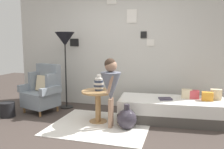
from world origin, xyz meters
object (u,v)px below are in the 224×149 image
at_px(person_child, 111,84).
at_px(vase_striped, 99,84).
at_px(armchair, 43,90).
at_px(book_on_daybed, 165,99).
at_px(side_table, 98,100).
at_px(floor_lamp, 65,42).
at_px(magazine_basket, 8,109).
at_px(daybed, 172,110).
at_px(demijohn_near, 127,119).

bearing_deg(person_child, vase_striped, 142.56).
relative_size(armchair, book_on_daybed, 4.41).
bearing_deg(side_table, person_child, -33.51).
relative_size(floor_lamp, book_on_daybed, 7.42).
height_order(vase_striped, floor_lamp, floor_lamp).
xyz_separation_m(floor_lamp, person_child, (1.27, -0.89, -0.67)).
distance_m(floor_lamp, magazine_basket, 1.76).
bearing_deg(person_child, floor_lamp, 145.03).
xyz_separation_m(side_table, person_child, (0.30, -0.20, 0.34)).
bearing_deg(person_child, daybed, 33.87).
relative_size(armchair, magazine_basket, 3.46).
distance_m(daybed, person_child, 1.29).
bearing_deg(book_on_daybed, floor_lamp, 171.71).
relative_size(daybed, vase_striped, 6.92).
distance_m(floor_lamp, demijohn_near, 2.18).
relative_size(floor_lamp, person_child, 1.40).
bearing_deg(side_table, daybed, 19.80).
relative_size(side_table, book_on_daybed, 2.63).
distance_m(armchair, magazine_basket, 0.76).
height_order(floor_lamp, magazine_basket, floor_lamp).
bearing_deg(armchair, daybed, 3.16).
relative_size(demijohn_near, magazine_basket, 1.49).
distance_m(armchair, side_table, 1.35).
bearing_deg(book_on_daybed, daybed, 31.50).
height_order(armchair, magazine_basket, armchair).
bearing_deg(floor_lamp, magazine_basket, -131.85).
xyz_separation_m(side_table, floor_lamp, (-0.98, 0.69, 1.02)).
height_order(armchair, person_child, person_child).
bearing_deg(floor_lamp, daybed, -6.05).
bearing_deg(daybed, floor_lamp, 173.95).
bearing_deg(person_child, demijohn_near, 2.56).
height_order(person_child, magazine_basket, person_child).
xyz_separation_m(daybed, side_table, (-1.27, -0.46, 0.21)).
distance_m(person_child, demijohn_near, 0.64).
bearing_deg(book_on_daybed, armchair, -178.37).
distance_m(vase_striped, person_child, 0.37).
xyz_separation_m(armchair, book_on_daybed, (2.46, 0.07, -0.02)).
distance_m(side_table, magazine_basket, 1.81).
distance_m(vase_striped, floor_lamp, 1.40).
bearing_deg(demijohn_near, floor_lamp, 150.38).
relative_size(armchair, daybed, 0.49).
relative_size(armchair, side_table, 1.67).
bearing_deg(magazine_basket, side_table, 6.39).
xyz_separation_m(vase_striped, person_child, (0.29, -0.22, 0.06)).
xyz_separation_m(floor_lamp, magazine_basket, (-0.80, -0.89, -1.29)).
xyz_separation_m(armchair, daybed, (2.58, 0.14, -0.24)).
distance_m(daybed, demijohn_near, 0.95).
xyz_separation_m(person_child, magazine_basket, (-2.07, -0.00, -0.61)).
bearing_deg(floor_lamp, armchair, -131.25).
distance_m(armchair, vase_striped, 1.37).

